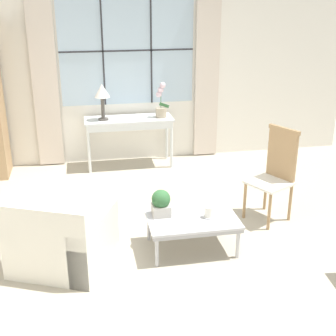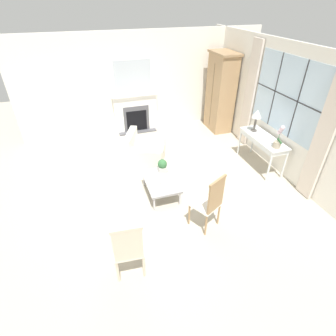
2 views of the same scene
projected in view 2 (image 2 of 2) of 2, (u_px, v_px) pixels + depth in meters
The scene contains 14 objects.
ground_plane at pixel (154, 186), 5.84m from camera, with size 14.00×14.00×0.00m, color #B2A893.
wall_back_windowed at pixel (283, 110), 5.82m from camera, with size 7.20×0.14×2.80m.
wall_left at pixel (145, 83), 7.61m from camera, with size 0.06×7.20×2.80m, color white.
fireplace at pixel (135, 109), 7.82m from camera, with size 0.34×1.35×2.11m.
armoire at pixel (220, 93), 7.70m from camera, with size 0.96×0.60×2.26m.
console_table at pixel (263, 141), 6.18m from camera, with size 1.34×0.49×0.77m.
table_lamp at pixel (257, 115), 6.20m from camera, with size 0.23×0.23×0.54m.
potted_orchid at pixel (278, 139), 5.62m from camera, with size 0.21×0.17×0.54m.
armchair_upholstered at pixel (144, 153), 6.51m from camera, with size 1.16×1.16×0.79m.
side_chair_wooden at pixel (211, 201), 4.49m from camera, with size 0.59×0.59×1.12m.
accent_chair_wooden at pixel (128, 248), 3.69m from camera, with size 0.48×0.48×1.08m.
coffee_table at pixel (161, 182), 5.41m from camera, with size 0.95×0.63×0.37m.
potted_plant_small at pixel (162, 166), 5.59m from camera, with size 0.20×0.20×0.29m.
pillar_candle at pixel (162, 183), 5.22m from camera, with size 0.12×0.12×0.13m.
Camera 2 is at (4.50, -1.12, 3.59)m, focal length 28.00 mm.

